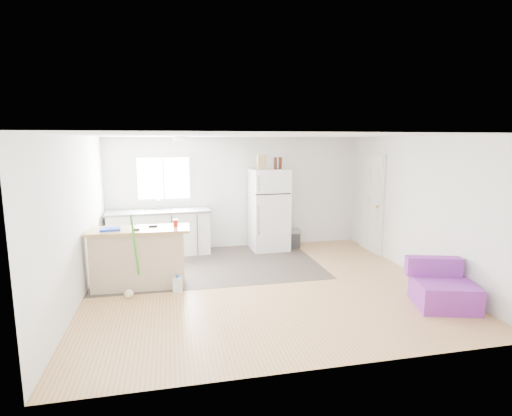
{
  "coord_description": "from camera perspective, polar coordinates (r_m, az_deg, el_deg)",
  "views": [
    {
      "loc": [
        -1.42,
        -6.05,
        2.32
      ],
      "look_at": [
        0.04,
        0.7,
        1.16
      ],
      "focal_mm": 28.0,
      "sensor_mm": 36.0,
      "label": 1
    }
  ],
  "objects": [
    {
      "name": "vinyl_zone",
      "position": [
        7.69,
        -6.51,
        -8.05
      ],
      "size": [
        4.05,
        2.5,
        0.0
      ],
      "primitive_type": "cube",
      "color": "#38302A",
      "rests_on": "floor"
    },
    {
      "name": "ceiling_fixture",
      "position": [
        7.25,
        -10.61,
        9.73
      ],
      "size": [
        0.3,
        0.3,
        0.07
      ],
      "primitive_type": "cylinder",
      "color": "white",
      "rests_on": "ceiling"
    },
    {
      "name": "tool_b",
      "position": [
        6.42,
        -16.73,
        -2.97
      ],
      "size": [
        0.1,
        0.04,
        0.03
      ],
      "primitive_type": "cube",
      "rotation": [
        0.0,
        0.0,
        -0.01
      ],
      "color": "black",
      "rests_on": "peninsula"
    },
    {
      "name": "peninsula",
      "position": [
        6.66,
        -16.39,
        -6.81
      ],
      "size": [
        1.57,
        0.64,
        0.96
      ],
      "rotation": [
        0.0,
        0.0,
        -0.03
      ],
      "color": "#C7B08F",
      "rests_on": "floor"
    },
    {
      "name": "purple_seat",
      "position": [
        6.36,
        25.08,
        -10.5
      ],
      "size": [
        0.96,
        0.94,
        0.64
      ],
      "rotation": [
        0.0,
        0.0,
        -0.29
      ],
      "color": "purple",
      "rests_on": "floor"
    },
    {
      "name": "mop",
      "position": [
        6.35,
        -17.45,
        -10.07
      ],
      "size": [
        0.24,
        0.36,
        1.28
      ],
      "rotation": [
        0.0,
        0.0,
        -0.2
      ],
      "color": "green",
      "rests_on": "floor"
    },
    {
      "name": "cardboard_box",
      "position": [
        8.36,
        0.86,
        6.56
      ],
      "size": [
        0.21,
        0.12,
        0.3
      ],
      "primitive_type": "cube",
      "rotation": [
        0.0,
        0.0,
        0.12
      ],
      "color": "tan",
      "rests_on": "refrigerator"
    },
    {
      "name": "interior_door",
      "position": [
        8.75,
        16.23,
        0.62
      ],
      "size": [
        0.11,
        0.92,
        2.1
      ],
      "color": "white",
      "rests_on": "right_wall"
    },
    {
      "name": "tool_a",
      "position": [
        6.61,
        -14.49,
        -2.5
      ],
      "size": [
        0.15,
        0.08,
        0.03
      ],
      "primitive_type": "cube",
      "rotation": [
        0.0,
        0.0,
        0.2
      ],
      "color": "black",
      "rests_on": "peninsula"
    },
    {
      "name": "room",
      "position": [
        6.31,
        1.01,
        -0.66
      ],
      "size": [
        5.51,
        5.01,
        2.41
      ],
      "color": "#AB7B48",
      "rests_on": "ground"
    },
    {
      "name": "bottle_left",
      "position": [
        8.42,
        2.78,
        6.4
      ],
      "size": [
        0.09,
        0.09,
        0.25
      ],
      "primitive_type": "cylinder",
      "rotation": [
        0.0,
        0.0,
        0.35
      ],
      "color": "#38150A",
      "rests_on": "refrigerator"
    },
    {
      "name": "window",
      "position": [
        8.57,
        -13.06,
        4.16
      ],
      "size": [
        1.18,
        0.06,
        0.98
      ],
      "color": "white",
      "rests_on": "back_wall"
    },
    {
      "name": "blue_tray",
      "position": [
        6.56,
        -20.15,
        -2.85
      ],
      "size": [
        0.33,
        0.27,
        0.04
      ],
      "primitive_type": "cube",
      "rotation": [
        0.0,
        0.0,
        0.16
      ],
      "color": "blue",
      "rests_on": "peninsula"
    },
    {
      "name": "red_cup",
      "position": [
        6.53,
        -11.44,
        -2.12
      ],
      "size": [
        0.09,
        0.09,
        0.12
      ],
      "primitive_type": "cylinder",
      "rotation": [
        0.0,
        0.0,
        -0.15
      ],
      "color": "red",
      "rests_on": "peninsula"
    },
    {
      "name": "bottle_right",
      "position": [
        8.49,
        3.49,
        6.42
      ],
      "size": [
        0.08,
        0.08,
        0.25
      ],
      "primitive_type": "cylinder",
      "rotation": [
        0.0,
        0.0,
        -0.09
      ],
      "color": "#38150A",
      "rests_on": "refrigerator"
    },
    {
      "name": "cooler",
      "position": [
        8.92,
        4.68,
        -4.27
      ],
      "size": [
        0.53,
        0.4,
        0.38
      ],
      "rotation": [
        0.0,
        0.0,
        -0.13
      ],
      "color": "#2F2F32",
      "rests_on": "floor"
    },
    {
      "name": "kitchen_cabinets",
      "position": [
        8.43,
        -13.62,
        -3.38
      ],
      "size": [
        2.1,
        0.75,
        1.2
      ],
      "rotation": [
        0.0,
        0.0,
        0.05
      ],
      "color": "white",
      "rests_on": "floor"
    },
    {
      "name": "cleaner_jug",
      "position": [
        6.4,
        -11.15,
        -10.7
      ],
      "size": [
        0.15,
        0.13,
        0.28
      ],
      "rotation": [
        0.0,
        0.0,
        -0.39
      ],
      "color": "white",
      "rests_on": "floor"
    },
    {
      "name": "refrigerator",
      "position": [
        8.55,
        1.86,
        -0.23
      ],
      "size": [
        0.8,
        0.76,
        1.73
      ],
      "rotation": [
        0.0,
        0.0,
        0.05
      ],
      "color": "white",
      "rests_on": "floor"
    }
  ]
}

